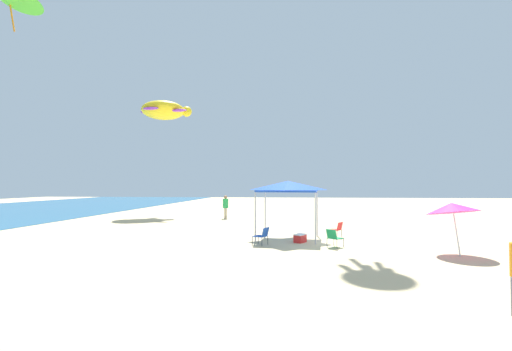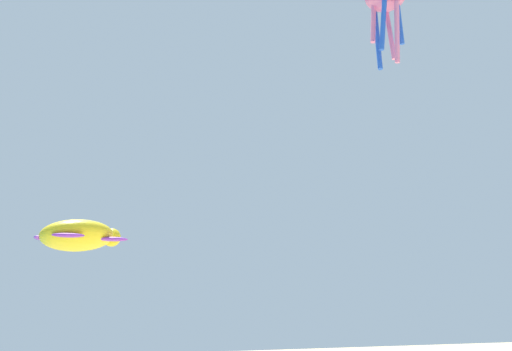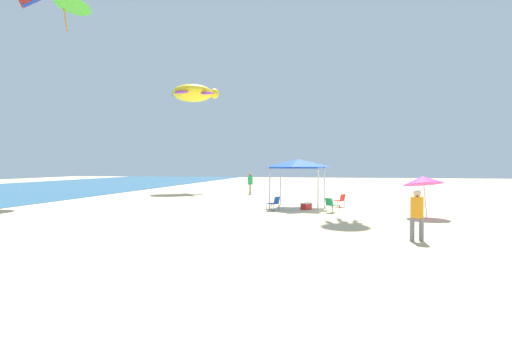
{
  "view_description": "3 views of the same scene",
  "coord_description": "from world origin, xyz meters",
  "px_view_note": "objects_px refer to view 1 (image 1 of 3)",
  "views": [
    {
      "loc": [
        -16.72,
        2.6,
        2.76
      ],
      "look_at": [
        0.93,
        4.31,
        3.26
      ],
      "focal_mm": 24.27,
      "sensor_mm": 36.0,
      "label": 1
    },
    {
      "loc": [
        -16.35,
        16.6,
        6.4
      ],
      "look_at": [
        -0.29,
        10.28,
        10.22
      ],
      "focal_mm": 40.32,
      "sensor_mm": 36.0,
      "label": 2
    },
    {
      "loc": [
        -23.25,
        0.51,
        2.62
      ],
      "look_at": [
        1.58,
        5.39,
        1.95
      ],
      "focal_mm": 27.87,
      "sensor_mm": 36.0,
      "label": 3
    }
  ],
  "objects_px": {
    "canopy_tent": "(288,187)",
    "person_beachcomber": "(226,205)",
    "folding_chair_near_cooler": "(262,235)",
    "kite_turtle_yellow": "(164,111)",
    "cooler_box": "(300,238)",
    "folding_chair_facing_ocean": "(337,228)",
    "folding_chair_left_of_tent": "(334,237)",
    "beach_umbrella": "(452,208)"
  },
  "relations": [
    {
      "from": "cooler_box",
      "to": "kite_turtle_yellow",
      "type": "bearing_deg",
      "value": 40.24
    },
    {
      "from": "folding_chair_near_cooler",
      "to": "canopy_tent",
      "type": "bearing_deg",
      "value": 175.7
    },
    {
      "from": "folding_chair_near_cooler",
      "to": "person_beachcomber",
      "type": "xyz_separation_m",
      "value": [
        12.31,
        4.02,
        0.65
      ]
    },
    {
      "from": "beach_umbrella",
      "to": "kite_turtle_yellow",
      "type": "relative_size",
      "value": 0.44
    },
    {
      "from": "folding_chair_left_of_tent",
      "to": "beach_umbrella",
      "type": "bearing_deg",
      "value": -152.34
    },
    {
      "from": "canopy_tent",
      "to": "cooler_box",
      "type": "xyz_separation_m",
      "value": [
        -1.03,
        -0.58,
        -2.48
      ]
    },
    {
      "from": "folding_chair_facing_ocean",
      "to": "person_beachcomber",
      "type": "relative_size",
      "value": 0.43
    },
    {
      "from": "canopy_tent",
      "to": "beach_umbrella",
      "type": "xyz_separation_m",
      "value": [
        -3.4,
        -6.53,
        -0.82
      ]
    },
    {
      "from": "person_beachcomber",
      "to": "kite_turtle_yellow",
      "type": "bearing_deg",
      "value": -134.71
    },
    {
      "from": "canopy_tent",
      "to": "person_beachcomber",
      "type": "distance_m",
      "value": 11.7
    },
    {
      "from": "canopy_tent",
      "to": "folding_chair_near_cooler",
      "type": "bearing_deg",
      "value": 148.88
    },
    {
      "from": "folding_chair_facing_ocean",
      "to": "canopy_tent",
      "type": "bearing_deg",
      "value": -39.46
    },
    {
      "from": "kite_turtle_yellow",
      "to": "cooler_box",
      "type": "bearing_deg",
      "value": -81.7
    },
    {
      "from": "cooler_box",
      "to": "folding_chair_facing_ocean",
      "type": "bearing_deg",
      "value": -48.27
    },
    {
      "from": "beach_umbrella",
      "to": "kite_turtle_yellow",
      "type": "distance_m",
      "value": 25.92
    },
    {
      "from": "folding_chair_near_cooler",
      "to": "kite_turtle_yellow",
      "type": "relative_size",
      "value": 0.16
    },
    {
      "from": "person_beachcomber",
      "to": "kite_turtle_yellow",
      "type": "xyz_separation_m",
      "value": [
        2.99,
        6.4,
        8.63
      ]
    },
    {
      "from": "kite_turtle_yellow",
      "to": "folding_chair_facing_ocean",
      "type": "bearing_deg",
      "value": -73.65
    },
    {
      "from": "person_beachcomber",
      "to": "kite_turtle_yellow",
      "type": "relative_size",
      "value": 0.37
    },
    {
      "from": "canopy_tent",
      "to": "folding_chair_left_of_tent",
      "type": "xyz_separation_m",
      "value": [
        -2.25,
        -2.03,
        -2.21
      ]
    },
    {
      "from": "folding_chair_near_cooler",
      "to": "person_beachcomber",
      "type": "distance_m",
      "value": 12.97
    },
    {
      "from": "beach_umbrella",
      "to": "person_beachcomber",
      "type": "height_order",
      "value": "beach_umbrella"
    },
    {
      "from": "folding_chair_left_of_tent",
      "to": "kite_turtle_yellow",
      "type": "height_order",
      "value": "kite_turtle_yellow"
    },
    {
      "from": "folding_chair_facing_ocean",
      "to": "folding_chair_left_of_tent",
      "type": "relative_size",
      "value": 1.0
    },
    {
      "from": "folding_chair_facing_ocean",
      "to": "folding_chair_left_of_tent",
      "type": "bearing_deg",
      "value": 24.36
    },
    {
      "from": "person_beachcomber",
      "to": "cooler_box",
      "type": "bearing_deg",
      "value": 7.24
    },
    {
      "from": "folding_chair_left_of_tent",
      "to": "cooler_box",
      "type": "relative_size",
      "value": 1.1
    },
    {
      "from": "folding_chair_near_cooler",
      "to": "folding_chair_left_of_tent",
      "type": "xyz_separation_m",
      "value": [
        -0.3,
        -3.2,
        0.0
      ]
    },
    {
      "from": "folding_chair_near_cooler",
      "to": "folding_chair_left_of_tent",
      "type": "bearing_deg",
      "value": 111.47
    },
    {
      "from": "beach_umbrella",
      "to": "cooler_box",
      "type": "bearing_deg",
      "value": 68.27
    },
    {
      "from": "folding_chair_near_cooler",
      "to": "kite_turtle_yellow",
      "type": "height_order",
      "value": "kite_turtle_yellow"
    },
    {
      "from": "folding_chair_facing_ocean",
      "to": "folding_chair_left_of_tent",
      "type": "height_order",
      "value": "same"
    },
    {
      "from": "beach_umbrella",
      "to": "cooler_box",
      "type": "relative_size",
      "value": 3.06
    },
    {
      "from": "cooler_box",
      "to": "kite_turtle_yellow",
      "type": "distance_m",
      "value": 21.13
    },
    {
      "from": "canopy_tent",
      "to": "folding_chair_near_cooler",
      "type": "relative_size",
      "value": 3.94
    },
    {
      "from": "kite_turtle_yellow",
      "to": "beach_umbrella",
      "type": "bearing_deg",
      "value": -74.69
    },
    {
      "from": "canopy_tent",
      "to": "folding_chair_facing_ocean",
      "type": "bearing_deg",
      "value": -73.97
    },
    {
      "from": "cooler_box",
      "to": "person_beachcomber",
      "type": "distance_m",
      "value": 12.81
    },
    {
      "from": "cooler_box",
      "to": "person_beachcomber",
      "type": "relative_size",
      "value": 0.39
    },
    {
      "from": "person_beachcomber",
      "to": "folding_chair_left_of_tent",
      "type": "bearing_deg",
      "value": 10.15
    },
    {
      "from": "beach_umbrella",
      "to": "kite_turtle_yellow",
      "type": "height_order",
      "value": "kite_turtle_yellow"
    },
    {
      "from": "folding_chair_facing_ocean",
      "to": "folding_chair_near_cooler",
      "type": "xyz_separation_m",
      "value": [
        -2.69,
        3.74,
        0.0
      ]
    }
  ]
}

